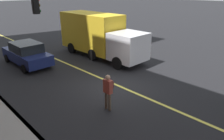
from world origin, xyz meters
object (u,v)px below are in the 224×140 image
object	(u,v)px
truck_yellow	(98,35)
traffic_light_mast	(4,26)
pedestrian_with_backpack	(108,90)
car_navy	(27,54)

from	to	relation	value
truck_yellow	traffic_light_mast	xyz separation A→B (m)	(-1.37, 7.34, 1.74)
pedestrian_with_backpack	traffic_light_mast	bearing A→B (deg)	23.91
traffic_light_mast	car_navy	bearing A→B (deg)	-32.65
car_navy	traffic_light_mast	size ratio (longest dim) A/B	0.92
pedestrian_with_backpack	car_navy	bearing A→B (deg)	0.01
car_navy	pedestrian_with_backpack	distance (m)	8.61
car_navy	traffic_light_mast	world-z (taller)	traffic_light_mast
truck_yellow	traffic_light_mast	size ratio (longest dim) A/B	1.56
car_navy	truck_yellow	world-z (taller)	truck_yellow
truck_yellow	car_navy	bearing A→B (deg)	67.13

